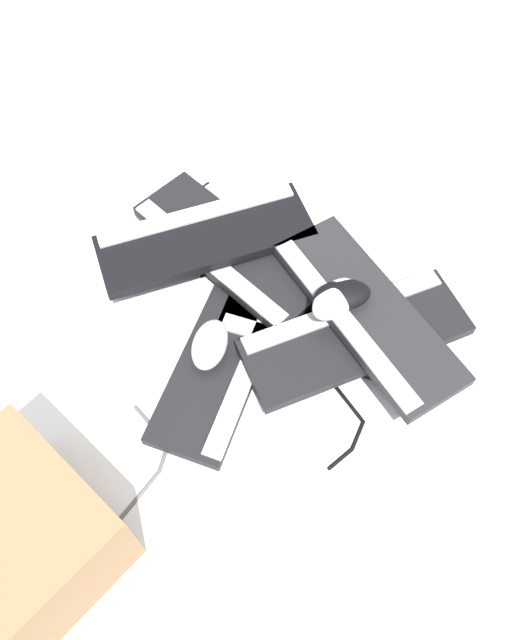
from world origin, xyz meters
name	(u,v)px	position (x,y,z in m)	size (l,w,h in m)	color
ground_plane	(223,314)	(0.00, 0.00, 0.00)	(3.20, 3.20, 0.00)	white
keyboard_0	(331,332)	(0.22, 0.02, 0.01)	(0.44, 0.15, 0.03)	black
keyboard_1	(253,257)	(0.01, 0.14, 0.01)	(0.46, 0.33, 0.03)	black
keyboard_2	(226,353)	(0.04, -0.09, 0.01)	(0.16, 0.44, 0.03)	black
keyboard_3	(227,249)	(-0.04, 0.13, 0.04)	(0.46, 0.33, 0.03)	black
keyboard_4	(355,336)	(0.27, 0.01, 0.04)	(0.43, 0.40, 0.03)	black
keyboard_5	(366,312)	(0.28, 0.05, 0.07)	(0.43, 0.40, 0.03)	#232326
keyboard_6	(205,237)	(-0.08, 0.12, 0.07)	(0.44, 0.39, 0.03)	black
mouse_0	(163,227)	(-0.20, 0.16, 0.02)	(0.11, 0.07, 0.04)	#B7B7BC
mouse_1	(342,295)	(0.22, 0.05, 0.11)	(0.11, 0.07, 0.04)	black
mouse_2	(335,299)	(0.21, 0.04, 0.11)	(0.11, 0.07, 0.04)	silver
mouse_3	(210,344)	(0.01, -0.10, 0.05)	(0.11, 0.07, 0.04)	#B7B7BC
cable_1	(298,338)	(0.16, -0.01, 0.00)	(0.41, 0.39, 0.01)	black
cardboard_box	(18,538)	(-0.13, -0.53, 0.10)	(0.27, 0.25, 0.20)	olive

